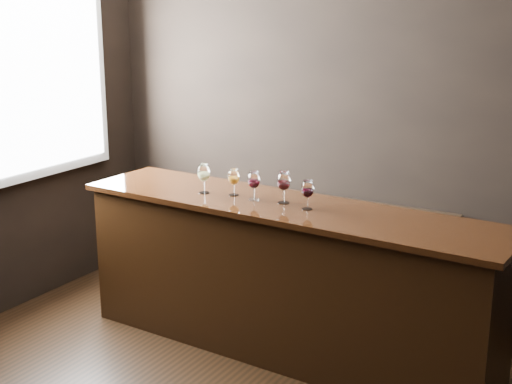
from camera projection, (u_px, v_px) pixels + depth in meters
The scene contains 9 objects.
room_shell at pixel (207, 97), 3.22m from camera, with size 5.02×4.52×2.81m.
bar_counter at pixel (285, 281), 4.60m from camera, with size 2.76×0.60×0.96m, color black.
bar_top at pixel (286, 207), 4.47m from camera, with size 2.85×0.66×0.04m, color black.
back_bar_shelf at pixel (304, 250), 5.40m from camera, with size 2.24×0.40×0.81m, color black.
glass_white at pixel (204, 173), 4.69m from camera, with size 0.08×0.08×0.20m.
glass_amber at pixel (234, 177), 4.64m from camera, with size 0.08×0.08×0.18m.
glass_red_a at pixel (254, 181), 4.53m from camera, with size 0.08×0.08×0.19m.
glass_red_b at pixel (284, 182), 4.46m from camera, with size 0.09×0.09×0.20m.
glass_red_c at pixel (308, 190), 4.33m from camera, with size 0.08×0.08×0.18m.
Camera 1 is at (1.61, -2.54, 2.23)m, focal length 50.00 mm.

